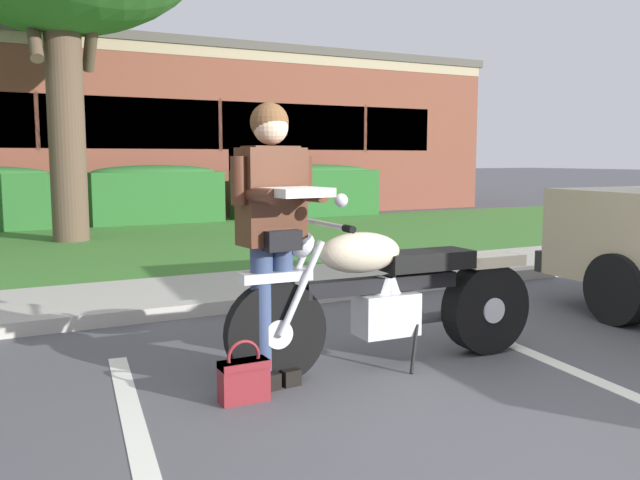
% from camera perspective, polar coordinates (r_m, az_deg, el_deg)
% --- Properties ---
extents(ground_plane, '(140.00, 140.00, 0.00)m').
position_cam_1_polar(ground_plane, '(3.70, 20.12, -15.35)').
color(ground_plane, '#4C4C51').
extents(curb_strip, '(60.00, 0.20, 0.12)m').
position_cam_1_polar(curb_strip, '(6.36, -3.17, -5.02)').
color(curb_strip, '#ADA89E').
rests_on(curb_strip, ground).
extents(concrete_walk, '(60.00, 1.50, 0.08)m').
position_cam_1_polar(concrete_walk, '(7.13, -6.01, -3.90)').
color(concrete_walk, '#ADA89E').
rests_on(concrete_walk, ground).
extents(grass_lawn, '(60.00, 6.36, 0.06)m').
position_cam_1_polar(grass_lawn, '(10.85, -13.73, -0.39)').
color(grass_lawn, '#3D752D').
rests_on(grass_lawn, ground).
extents(stall_stripe_1, '(0.67, 4.38, 0.01)m').
position_cam_1_polar(stall_stripe_1, '(4.40, 25.22, -11.95)').
color(stall_stripe_1, silver).
rests_on(stall_stripe_1, ground).
extents(motorcycle, '(2.24, 0.82, 1.18)m').
position_cam_1_polar(motorcycle, '(4.51, 6.81, -4.58)').
color(motorcycle, black).
rests_on(motorcycle, ground).
extents(rider_person, '(0.53, 0.60, 1.70)m').
position_cam_1_polar(rider_person, '(4.02, -4.00, 1.64)').
color(rider_person, black).
rests_on(rider_person, ground).
extents(handbag, '(0.28, 0.13, 0.36)m').
position_cam_1_polar(handbag, '(3.92, -6.47, -11.44)').
color(handbag, maroon).
rests_on(handbag, ground).
extents(hedge_center_right, '(2.66, 0.90, 1.24)m').
position_cam_1_polar(hedge_center_right, '(14.20, -13.73, 3.82)').
color(hedge_center_right, '#286028').
rests_on(hedge_center_right, ground).
extents(hedge_right, '(3.38, 0.90, 1.24)m').
position_cam_1_polar(hedge_right, '(15.39, -1.20, 4.24)').
color(hedge_right, '#286028').
rests_on(hedge_right, ground).
extents(brick_building, '(23.11, 9.46, 4.07)m').
position_cam_1_polar(brick_building, '(19.59, -24.04, 8.29)').
color(brick_building, brown).
rests_on(brick_building, ground).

